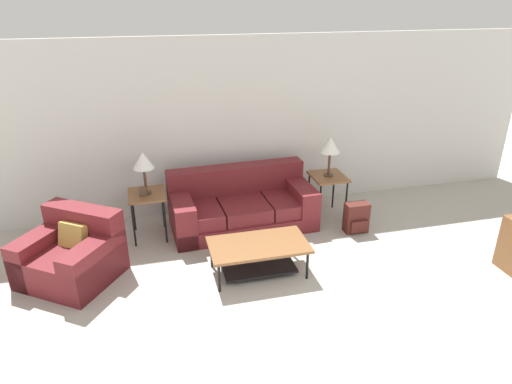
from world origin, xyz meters
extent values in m
cube|color=silver|center=(0.00, 4.11, 1.30)|extent=(9.15, 0.06, 2.60)
cube|color=maroon|center=(-0.38, 3.39, 0.11)|extent=(2.06, 1.05, 0.22)
cube|color=maroon|center=(-1.05, 3.33, 0.32)|extent=(0.69, 0.89, 0.20)
cube|color=maroon|center=(-0.38, 3.37, 0.32)|extent=(0.69, 0.89, 0.20)
cube|color=maroon|center=(0.29, 3.40, 0.32)|extent=(0.69, 0.89, 0.20)
cube|color=maroon|center=(-0.40, 3.73, 0.62)|extent=(2.03, 0.35, 0.40)
cube|color=maroon|center=(-1.25, 3.35, 0.29)|extent=(0.32, 0.97, 0.58)
cube|color=maroon|center=(0.48, 3.43, 0.29)|extent=(0.32, 0.97, 0.58)
cube|color=maroon|center=(-2.64, 2.60, 0.20)|extent=(1.33, 1.31, 0.40)
cube|color=maroon|center=(-2.46, 2.86, 0.60)|extent=(0.96, 0.78, 0.40)
cube|color=maroon|center=(-2.94, 2.81, 0.28)|extent=(0.73, 0.88, 0.56)
cube|color=maroon|center=(-2.34, 2.39, 0.28)|extent=(0.73, 0.88, 0.56)
cube|color=tan|center=(-2.58, 2.69, 0.50)|extent=(0.39, 0.35, 0.36)
cube|color=brown|center=(-0.46, 2.18, 0.38)|extent=(1.17, 0.65, 0.04)
cylinder|color=black|center=(-0.99, 1.91, 0.18)|extent=(0.03, 0.03, 0.37)
cylinder|color=black|center=(0.07, 1.91, 0.18)|extent=(0.03, 0.03, 0.37)
cylinder|color=black|center=(-0.99, 2.44, 0.18)|extent=(0.03, 0.03, 0.37)
cylinder|color=black|center=(0.07, 2.44, 0.18)|extent=(0.03, 0.03, 0.37)
cube|color=black|center=(-0.46, 2.18, 0.08)|extent=(0.88, 0.46, 0.02)
cube|color=brown|center=(-1.69, 3.43, 0.64)|extent=(0.49, 0.55, 0.03)
cylinder|color=black|center=(-1.90, 3.19, 0.31)|extent=(0.03, 0.03, 0.62)
cylinder|color=black|center=(-1.49, 3.19, 0.31)|extent=(0.03, 0.03, 0.62)
cylinder|color=black|center=(-1.90, 3.66, 0.31)|extent=(0.03, 0.03, 0.62)
cylinder|color=black|center=(-1.49, 3.66, 0.31)|extent=(0.03, 0.03, 0.62)
cube|color=brown|center=(0.93, 3.43, 0.64)|extent=(0.49, 0.55, 0.03)
cylinder|color=black|center=(0.72, 3.19, 0.31)|extent=(0.03, 0.03, 0.62)
cylinder|color=black|center=(1.13, 3.19, 0.31)|extent=(0.03, 0.03, 0.62)
cylinder|color=black|center=(0.72, 3.66, 0.31)|extent=(0.03, 0.03, 0.62)
cylinder|color=black|center=(1.13, 3.66, 0.31)|extent=(0.03, 0.03, 0.62)
cylinder|color=#472D1E|center=(-1.69, 3.43, 0.66)|extent=(0.14, 0.14, 0.02)
cylinder|color=#472D1E|center=(-1.69, 3.43, 0.84)|extent=(0.04, 0.04, 0.35)
cone|color=white|center=(-1.69, 3.43, 1.13)|extent=(0.28, 0.28, 0.22)
cylinder|color=#472D1E|center=(0.93, 3.43, 0.66)|extent=(0.14, 0.14, 0.02)
cylinder|color=#472D1E|center=(0.93, 3.43, 0.84)|extent=(0.04, 0.04, 0.35)
cone|color=white|center=(0.93, 3.43, 1.13)|extent=(0.28, 0.28, 0.22)
cube|color=#4C1E19|center=(1.14, 2.85, 0.22)|extent=(0.33, 0.18, 0.43)
cube|color=#4C1E19|center=(1.14, 2.74, 0.13)|extent=(0.25, 0.05, 0.17)
cylinder|color=#4C1E19|center=(1.05, 2.96, 0.24)|extent=(0.02, 0.02, 0.32)
cylinder|color=#4C1E19|center=(1.23, 2.96, 0.24)|extent=(0.02, 0.02, 0.32)
cube|color=#4C3828|center=(-1.74, 3.34, 0.72)|extent=(0.10, 0.04, 0.13)
camera|label=1|loc=(-1.65, -2.36, 3.14)|focal=32.00mm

